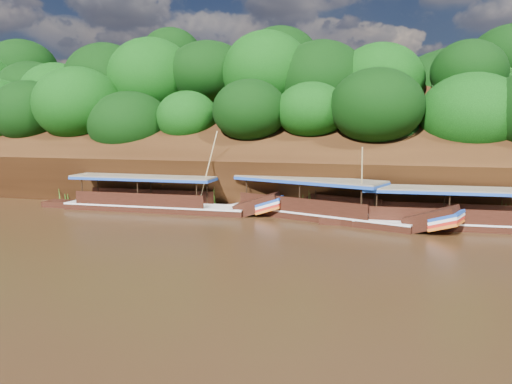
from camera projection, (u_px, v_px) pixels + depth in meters
ground at (269, 243)px, 26.96m from camera, size 160.00×160.00×0.00m
riverbank at (326, 171)px, 48.38m from camera, size 120.00×30.06×19.40m
boat_0 at (474, 220)px, 30.58m from camera, size 15.51×3.13×5.84m
boat_1 at (329, 211)px, 33.34m from camera, size 15.75×7.32×5.54m
boat_2 at (166, 203)px, 36.81m from camera, size 16.59×2.93×6.40m
reeds at (250, 199)px, 36.90m from camera, size 50.82×2.26×2.01m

